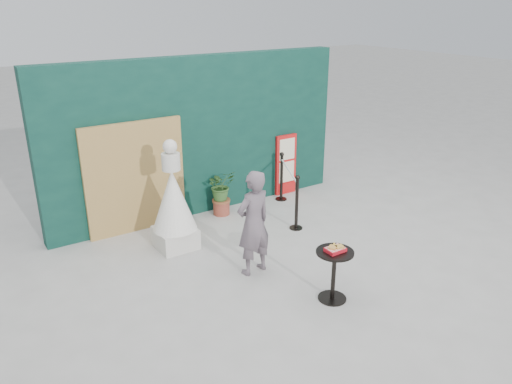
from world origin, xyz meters
TOP-DOWN VIEW (x-y plane):
  - ground at (0.00, 0.00)m, footprint 60.00×60.00m
  - back_wall at (0.00, 3.15)m, footprint 6.00×0.30m
  - bamboo_fence at (-1.40, 2.94)m, footprint 1.80×0.08m
  - woman at (-0.48, 0.53)m, footprint 0.65×0.47m
  - menu_board at (1.90, 2.95)m, footprint 0.50×0.07m
  - statue at (-1.13, 1.95)m, footprint 0.73×0.73m
  - cafe_table at (0.04, -0.71)m, footprint 0.52×0.52m
  - food_basket at (0.04, -0.70)m, footprint 0.26×0.19m
  - planter at (0.19, 2.73)m, footprint 0.53×0.46m
  - stanchion_barrier at (1.31, 2.06)m, footprint 0.84×1.54m

SIDE VIEW (x-z plane):
  - ground at x=0.00m, z-range 0.00..0.00m
  - stanchion_barrier at x=1.31m, z-range -0.02..1.01m
  - cafe_table at x=0.04m, z-range 0.12..0.87m
  - planter at x=0.19m, z-range 0.07..0.96m
  - menu_board at x=1.90m, z-range 0.00..1.30m
  - statue at x=-1.13m, z-range -0.17..1.71m
  - food_basket at x=0.04m, z-range 0.73..0.84m
  - woman at x=-0.48m, z-range 0.00..1.64m
  - bamboo_fence at x=-1.40m, z-range 0.00..2.00m
  - back_wall at x=0.00m, z-range 0.00..3.00m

